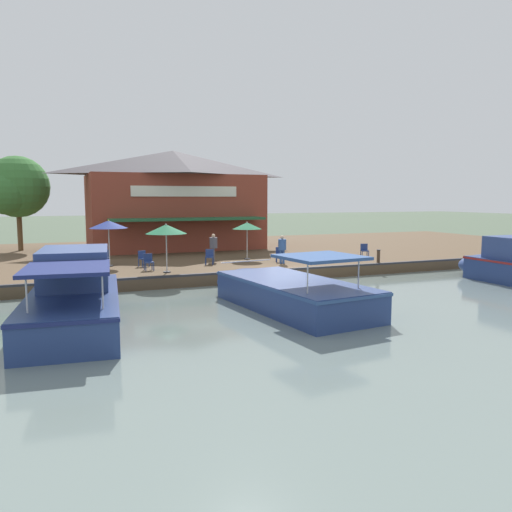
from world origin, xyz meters
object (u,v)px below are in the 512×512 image
at_px(person_mid_patio, 282,246).
at_px(motorboat_mid_row, 283,290).
at_px(cafe_chair_under_first_umbrella, 280,254).
at_px(motorboat_outer_channel, 75,295).
at_px(patio_umbrella_near_quay_edge, 108,224).
at_px(cafe_chair_back_row_seat, 105,257).
at_px(patio_umbrella_mid_patio_right, 247,226).
at_px(patio_umbrella_back_row, 166,229).
at_px(cafe_chair_facing_river, 149,261).
at_px(person_near_entrance, 213,244).
at_px(cafe_chair_far_corner_seat, 364,250).
at_px(cafe_chair_mid_patio, 209,256).
at_px(mooring_post, 378,257).
at_px(cafe_chair_beside_entrance, 143,258).
at_px(waterfront_restaurant, 174,199).
at_px(tree_downstream_bank, 15,188).

relative_size(person_mid_patio, motorboat_mid_row, 0.18).
relative_size(cafe_chair_under_first_umbrella, motorboat_outer_channel, 0.09).
height_order(patio_umbrella_near_quay_edge, cafe_chair_back_row_seat, patio_umbrella_near_quay_edge).
xyz_separation_m(patio_umbrella_mid_patio_right, patio_umbrella_back_row, (3.55, -5.64, 0.14)).
distance_m(cafe_chair_facing_river, person_near_entrance, 4.72).
height_order(cafe_chair_far_corner_seat, person_near_entrance, person_near_entrance).
height_order(cafe_chair_back_row_seat, person_near_entrance, person_near_entrance).
xyz_separation_m(cafe_chair_far_corner_seat, person_mid_patio, (0.72, -5.99, 0.51)).
xyz_separation_m(cafe_chair_mid_patio, mooring_post, (3.41, 8.78, -0.06)).
distance_m(patio_umbrella_near_quay_edge, patio_umbrella_back_row, 4.19).
distance_m(cafe_chair_back_row_seat, motorboat_mid_row, 12.26).
relative_size(cafe_chair_facing_river, cafe_chair_mid_patio, 1.00).
xyz_separation_m(cafe_chair_under_first_umbrella, motorboat_outer_channel, (8.02, -11.45, -0.12)).
bearing_deg(patio_umbrella_near_quay_edge, motorboat_mid_row, 27.70).
bearing_deg(person_mid_patio, cafe_chair_back_row_seat, -107.81).
bearing_deg(cafe_chair_facing_river, mooring_post, 78.82).
bearing_deg(cafe_chair_under_first_umbrella, patio_umbrella_near_quay_edge, -101.03).
relative_size(patio_umbrella_mid_patio_right, cafe_chair_mid_patio, 2.66).
bearing_deg(cafe_chair_beside_entrance, motorboat_outer_channel, -22.82).
bearing_deg(patio_umbrella_back_row, motorboat_mid_row, 23.90).
bearing_deg(patio_umbrella_back_row, mooring_post, 83.49).
bearing_deg(cafe_chair_back_row_seat, person_mid_patio, 72.19).
relative_size(waterfront_restaurant, mooring_post, 15.41).
distance_m(cafe_chair_far_corner_seat, person_mid_patio, 6.06).
bearing_deg(cafe_chair_beside_entrance, cafe_chair_far_corner_seat, 85.60).
bearing_deg(cafe_chair_far_corner_seat, patio_umbrella_back_row, -82.46).
bearing_deg(cafe_chair_back_row_seat, motorboat_mid_row, 27.39).
distance_m(cafe_chair_under_first_umbrella, mooring_post, 5.55).
distance_m(person_near_entrance, tree_downstream_bank, 15.73).
bearing_deg(motorboat_mid_row, patio_umbrella_near_quay_edge, -152.30).
relative_size(cafe_chair_mid_patio, tree_downstream_bank, 0.13).
xyz_separation_m(waterfront_restaurant, cafe_chair_mid_patio, (10.16, -0.38, -3.14)).
xyz_separation_m(patio_umbrella_mid_patio_right, motorboat_mid_row, (10.47, -2.57, -1.92)).
xyz_separation_m(cafe_chair_mid_patio, motorboat_mid_row, (9.01, 0.24, -0.38)).
xyz_separation_m(cafe_chair_facing_river, cafe_chair_far_corner_seat, (-0.58, 13.44, 0.00)).
distance_m(cafe_chair_mid_patio, person_mid_patio, 4.11).
distance_m(patio_umbrella_near_quay_edge, motorboat_mid_row, 11.91).
bearing_deg(person_mid_patio, cafe_chair_under_first_umbrella, 166.35).
distance_m(cafe_chair_back_row_seat, person_near_entrance, 6.07).
relative_size(person_mid_patio, person_near_entrance, 0.98).
height_order(waterfront_restaurant, cafe_chair_back_row_seat, waterfront_restaurant).
bearing_deg(person_near_entrance, cafe_chair_back_row_seat, -96.29).
relative_size(patio_umbrella_back_row, cafe_chair_back_row_seat, 2.85).
height_order(patio_umbrella_mid_patio_right, cafe_chair_beside_entrance, patio_umbrella_mid_patio_right).
height_order(person_mid_patio, person_near_entrance, person_near_entrance).
distance_m(patio_umbrella_mid_patio_right, person_mid_patio, 3.00).
bearing_deg(waterfront_restaurant, cafe_chair_mid_patio, -2.15).
height_order(patio_umbrella_mid_patio_right, tree_downstream_bank, tree_downstream_bank).
bearing_deg(cafe_chair_back_row_seat, person_near_entrance, 83.71).
height_order(mooring_post, tree_downstream_bank, tree_downstream_bank).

